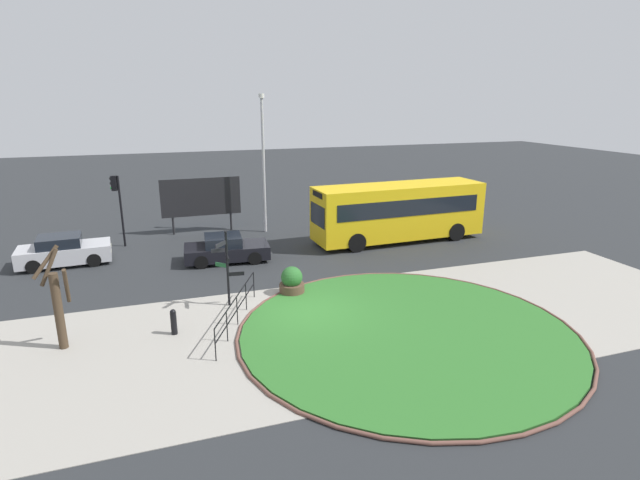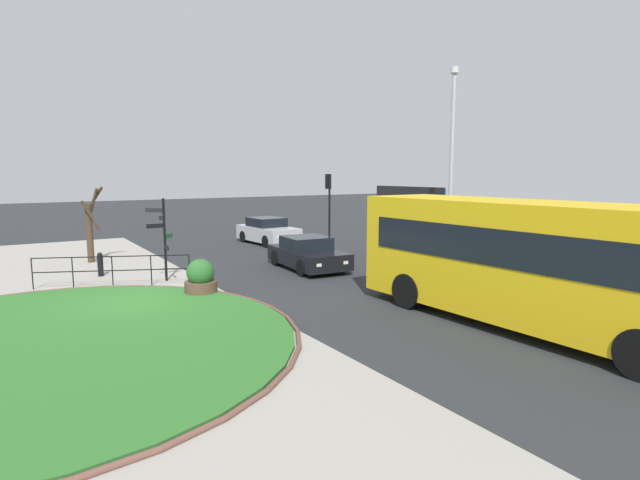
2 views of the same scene
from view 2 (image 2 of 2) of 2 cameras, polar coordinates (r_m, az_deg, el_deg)
ground at (r=15.59m, az=-20.64°, el=-6.96°), size 120.00×120.00×0.00m
sidewalk_paving at (r=15.36m, az=-26.58°, el=-7.47°), size 32.00×8.77×0.02m
grass_island at (r=12.66m, az=-29.69°, el=-10.64°), size 11.22×11.22×0.10m
grass_kerb_ring at (r=12.66m, az=-29.69°, el=-10.62°), size 11.53×11.53×0.11m
signpost_directional at (r=18.19m, az=-17.76°, el=0.57°), size 1.18×0.99×2.98m
bollard_foreground at (r=20.03m, az=-24.17°, el=-2.59°), size 0.20×0.20×0.91m
railing_grass_edge at (r=17.92m, az=-23.01°, el=-2.94°), size 2.13×4.62×1.08m
bus_yellow at (r=13.07m, az=23.31°, el=-2.28°), size 9.59×2.82×3.14m
car_near_lane at (r=19.82m, az=-1.45°, el=-1.62°), size 4.15×2.19×1.30m
car_far_lane at (r=27.14m, az=-6.09°, el=1.00°), size 4.18×2.09×1.43m
traffic_light_near at (r=26.05m, az=1.01°, el=5.44°), size 0.48×0.32×3.80m
lamppost_tall at (r=20.31m, az=15.03°, el=8.65°), size 0.32×0.32×7.90m
billboard_left at (r=23.62m, az=10.25°, el=3.36°), size 4.57×0.17×3.22m
planter_near_signpost at (r=16.01m, az=-13.70°, el=-4.42°), size 1.02×1.02×1.16m
street_tree_bare at (r=23.24m, az=-25.13°, el=1.39°), size 1.08×0.98×3.28m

